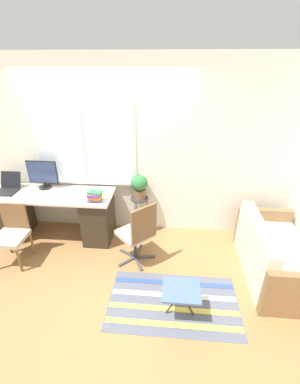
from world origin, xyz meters
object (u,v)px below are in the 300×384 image
desk_chair_wooden (12,233)px  folding_stool (181,292)px  keyboard (32,198)px  book_stack (95,196)px  plant_stand (140,202)px  mouse (49,198)px  couch_loveseat (274,257)px  monitor (43,174)px  potted_plant (139,186)px  laptop (8,187)px  office_chair_swivel (138,233)px

desk_chair_wooden → folding_stool: bearing=-17.7°
keyboard → book_stack: bearing=-0.5°
desk_chair_wooden → plant_stand: desk_chair_wooden is taller
plant_stand → keyboard: bearing=-165.3°
mouse → couch_loveseat: mouse is taller
monitor → folding_stool: bearing=-35.2°
couch_loveseat → book_stack: bearing=80.7°
keyboard → desk_chair_wooden: size_ratio=0.40×
plant_stand → folding_stool: bearing=-67.6°
desk_chair_wooden → potted_plant: bearing=25.9°
desk_chair_wooden → mouse: bearing=45.0°
book_stack → desk_chair_wooden: size_ratio=0.26×
couch_loveseat → mouse: bearing=82.8°
keyboard → couch_loveseat: 3.47m
keyboard → desk_chair_wooden: desk_chair_wooden is taller
keyboard → desk_chair_wooden: bearing=-109.2°
laptop → couch_loveseat: 3.98m
desk_chair_wooden → plant_stand: size_ratio=1.33×
keyboard → plant_stand: (1.53, 0.40, -0.22)m
laptop → book_stack: size_ratio=1.66×
desk_chair_wooden → folding_stool: 2.43m
plant_stand → folding_stool: size_ratio=1.55×
book_stack → plant_stand: 0.77m
book_stack → office_chair_swivel: (0.65, -0.32, -0.36)m
potted_plant → office_chair_swivel: bearing=-84.8°
desk_chair_wooden → potted_plant: size_ratio=2.20×
plant_stand → folding_stool: plant_stand is taller
book_stack → potted_plant: potted_plant is taller
book_stack → plant_stand: (0.59, 0.41, -0.30)m
potted_plant → couch_loveseat: bearing=-23.4°
office_chair_swivel → potted_plant: bearing=-128.2°
monitor → keyboard: bearing=-95.8°
laptop → book_stack: (1.44, -0.22, 0.03)m
office_chair_swivel → couch_loveseat: 1.82m
plant_stand → couch_loveseat: bearing=-23.4°
laptop → monitor: 0.57m
folding_stool → potted_plant: bearing=112.4°
keyboard → couch_loveseat: size_ratio=0.24×
couch_loveseat → folding_stool: couch_loveseat is taller
office_chair_swivel → keyboard: bearing=-55.0°
laptop → plant_stand: 2.05m
desk_chair_wooden → plant_stand: 1.88m
laptop → folding_stool: laptop is taller
keyboard → desk_chair_wooden: 0.56m
office_chair_swivel → plant_stand: 0.74m
monitor → office_chair_swivel: (1.56, -0.68, -0.51)m
keyboard → potted_plant: bearing=14.7°
office_chair_swivel → couch_loveseat: office_chair_swivel is taller
folding_stool → monitor: bearing=144.8°
desk_chair_wooden → couch_loveseat: (3.55, 0.02, -0.18)m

